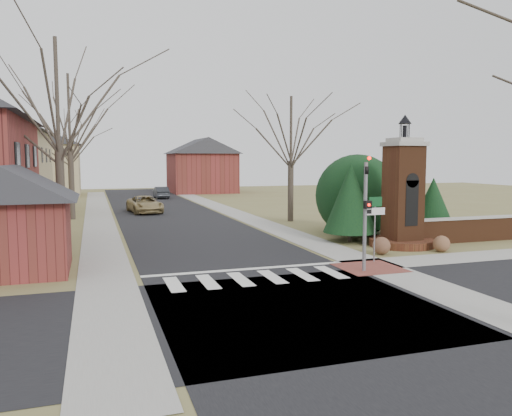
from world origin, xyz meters
name	(u,v)px	position (x,y,z in m)	size (l,w,h in m)	color
ground	(264,284)	(0.00, 0.00, 0.00)	(120.00, 120.00, 0.00)	olive
main_street	(170,216)	(0.00, 22.00, 0.01)	(8.00, 70.00, 0.01)	black
cross_street	(297,308)	(0.00, -3.00, 0.01)	(120.00, 8.00, 0.01)	black
crosswalk_zone	(257,278)	(0.00, 0.80, 0.01)	(8.00, 2.20, 0.02)	silver
stop_bar	(245,269)	(0.00, 2.30, 0.01)	(8.00, 0.35, 0.02)	silver
sidewalk_right_main	(235,213)	(5.20, 22.00, 0.01)	(2.00, 60.00, 0.02)	gray
sidewalk_left	(99,218)	(-5.20, 22.00, 0.01)	(2.00, 60.00, 0.02)	gray
curb_apron	(370,268)	(4.80, 1.00, 0.01)	(2.40, 2.40, 0.02)	brown
traffic_signal_pole	(366,205)	(4.30, 0.57, 2.59)	(0.28, 0.41, 4.50)	slate
sign_post	(375,216)	(5.59, 1.99, 1.95)	(0.90, 0.07, 2.75)	slate
brick_gate_monument	(403,203)	(9.00, 4.99, 2.17)	(3.20, 3.20, 6.47)	#542D18
brick_garden_wall	(475,229)	(13.50, 5.00, 0.66)	(7.50, 0.50, 1.30)	#542D18
garage_left	(11,215)	(-8.52, 4.49, 2.24)	(4.80, 4.80, 4.29)	maroon
house_distant_left	(34,160)	(-12.01, 48.00, 4.25)	(10.80, 8.80, 8.53)	tan
house_distant_right	(201,164)	(7.99, 47.99, 3.65)	(8.80, 8.80, 7.30)	maroon
evergreen_near	(350,198)	(7.20, 7.00, 2.30)	(2.80, 2.80, 4.10)	#473D33
evergreen_mid	(392,190)	(10.50, 8.20, 2.60)	(3.40, 3.40, 4.70)	#473D33
evergreen_far	(433,203)	(12.50, 7.20, 1.90)	(2.40, 2.40, 3.30)	#473D33
evergreen_mass	(357,192)	(9.00, 9.50, 2.40)	(4.80, 4.80, 4.80)	black
bare_tree_0	(57,85)	(-7.00, 9.00, 7.70)	(8.05, 8.05, 11.15)	#473D33
bare_tree_1	(69,106)	(-7.00, 22.00, 8.03)	(8.40, 8.40, 11.64)	#473D33
bare_tree_2	(69,131)	(-7.50, 35.00, 7.03)	(7.35, 7.35, 10.19)	#473D33
bare_tree_3	(291,124)	(7.50, 16.00, 6.69)	(7.00, 7.00, 9.70)	#473D33
pickup_truck	(145,204)	(-1.60, 24.79, 0.68)	(2.26, 4.90, 1.36)	#9B8654
distant_car	(161,192)	(1.60, 39.48, 0.65)	(1.37, 3.92, 1.29)	#2D2F33
dry_shrub_left	(381,246)	(6.80, 3.34, 0.40)	(0.81, 0.81, 0.81)	brown
dry_shrub_right	(442,244)	(9.82, 3.02, 0.38)	(0.77, 0.77, 0.77)	brown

